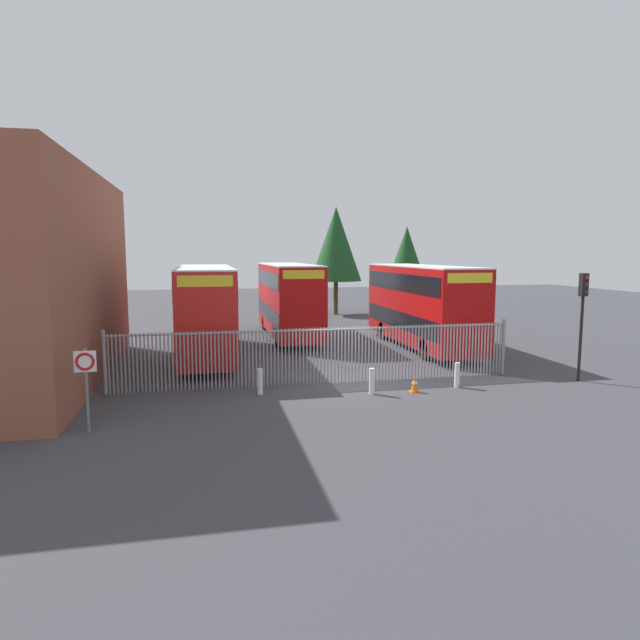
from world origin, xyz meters
name	(u,v)px	position (x,y,z in m)	size (l,w,h in m)	color
ground_plane	(305,348)	(0.00, 8.00, 0.00)	(100.00, 100.00, 0.00)	#3D3D42
depot_building_brick	(9,278)	(-12.59, 2.79, 4.12)	(6.67, 14.97, 8.25)	brown
palisade_fence	(319,354)	(-0.88, 0.00, 1.18)	(15.93, 0.14, 2.35)	gray
double_decker_bus_near_gate	(421,303)	(6.15, 6.83, 2.42)	(2.54, 10.81, 4.42)	#B70C0C
double_decker_bus_behind_fence_left	(206,308)	(-5.16, 6.51, 2.42)	(2.54, 10.81, 4.42)	red
double_decker_bus_behind_fence_right	(288,297)	(-0.28, 12.03, 2.42)	(2.54, 10.81, 4.42)	#B70C0C
bollard_near_left	(260,381)	(-3.32, -1.17, 0.47)	(0.20, 0.20, 0.95)	silver
bollard_center_front	(372,381)	(0.65, -1.97, 0.47)	(0.20, 0.20, 0.95)	silver
bollard_near_right	(457,375)	(4.13, -1.67, 0.47)	(0.20, 0.20, 0.95)	silver
traffic_cone_by_gate	(415,384)	(2.27, -2.03, 0.29)	(0.34, 0.34, 0.59)	orange
speed_limit_sign_post	(86,371)	(-8.53, -4.28, 1.78)	(0.60, 0.14, 2.40)	slate
traffic_light_kerbside	(583,307)	(9.33, -1.76, 2.99)	(0.28, 0.33, 4.30)	black
tree_tall_back	(407,256)	(12.07, 24.52, 4.83)	(3.53, 3.53, 7.37)	#4C3823
tree_short_side	(336,244)	(5.44, 23.27, 5.81)	(4.23, 4.23, 8.84)	#4C3823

